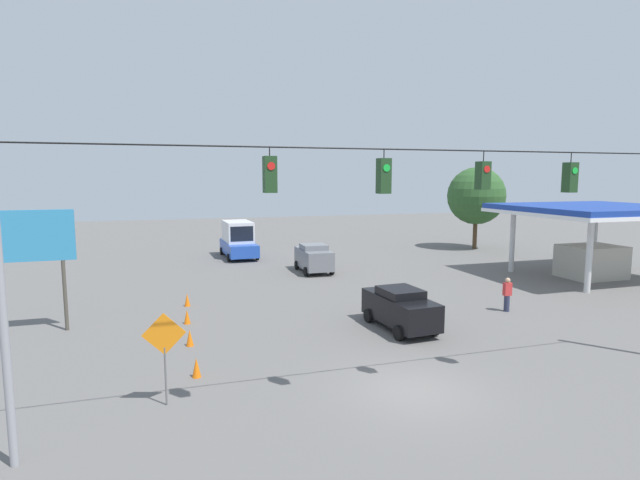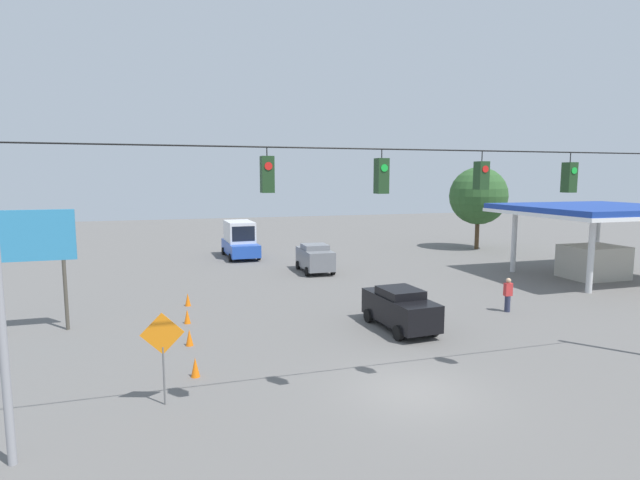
{
  "view_description": "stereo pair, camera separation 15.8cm",
  "coord_description": "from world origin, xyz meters",
  "px_view_note": "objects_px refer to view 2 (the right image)",
  "views": [
    {
      "loc": [
        7.42,
        13.63,
        6.81
      ],
      "look_at": [
        0.55,
        -8.36,
        3.89
      ],
      "focal_mm": 28.0,
      "sensor_mm": 36.0,
      "label": 1
    },
    {
      "loc": [
        7.27,
        13.68,
        6.81
      ],
      "look_at": [
        0.55,
        -8.36,
        3.89
      ],
      "focal_mm": 28.0,
      "sensor_mm": 36.0,
      "label": 2
    }
  ],
  "objects_px": {
    "traffic_cone_second": "(189,337)",
    "traffic_cone_fourth": "(188,300)",
    "sedan_black_crossing_near": "(400,308)",
    "traffic_cone_third": "(187,316)",
    "traffic_cone_nearest": "(195,367)",
    "box_truck_blue_withflow_deep": "(240,240)",
    "sedan_grey_oncoming_deep": "(315,258)",
    "roadside_billboard": "(29,244)",
    "overhead_signal_span": "(431,232)",
    "gas_station": "(596,225)",
    "work_zone_sign": "(163,341)",
    "pedestrian": "(508,295)",
    "tree_horizon_left": "(478,196)"
  },
  "relations": [
    {
      "from": "traffic_cone_third",
      "to": "roadside_billboard",
      "type": "distance_m",
      "value": 7.41
    },
    {
      "from": "overhead_signal_span",
      "to": "sedan_grey_oncoming_deep",
      "type": "xyz_separation_m",
      "value": [
        -2.72,
        -21.17,
        -4.19
      ]
    },
    {
      "from": "overhead_signal_span",
      "to": "traffic_cone_fourth",
      "type": "height_order",
      "value": "overhead_signal_span"
    },
    {
      "from": "traffic_cone_second",
      "to": "traffic_cone_fourth",
      "type": "xyz_separation_m",
      "value": [
        -0.19,
        -6.5,
        0.0
      ]
    },
    {
      "from": "traffic_cone_second",
      "to": "traffic_cone_fourth",
      "type": "bearing_deg",
      "value": -91.66
    },
    {
      "from": "box_truck_blue_withflow_deep",
      "to": "work_zone_sign",
      "type": "xyz_separation_m",
      "value": [
        6.06,
        27.35,
        0.49
      ]
    },
    {
      "from": "sedan_black_crossing_near",
      "to": "box_truck_blue_withflow_deep",
      "type": "height_order",
      "value": "box_truck_blue_withflow_deep"
    },
    {
      "from": "traffic_cone_third",
      "to": "work_zone_sign",
      "type": "height_order",
      "value": "work_zone_sign"
    },
    {
      "from": "sedan_grey_oncoming_deep",
      "to": "roadside_billboard",
      "type": "relative_size",
      "value": 0.76
    },
    {
      "from": "overhead_signal_span",
      "to": "sedan_black_crossing_near",
      "type": "relative_size",
      "value": 5.04
    },
    {
      "from": "overhead_signal_span",
      "to": "gas_station",
      "type": "relative_size",
      "value": 2.06
    },
    {
      "from": "traffic_cone_third",
      "to": "sedan_black_crossing_near",
      "type": "bearing_deg",
      "value": 158.3
    },
    {
      "from": "sedan_black_crossing_near",
      "to": "traffic_cone_third",
      "type": "height_order",
      "value": "sedan_black_crossing_near"
    },
    {
      "from": "traffic_cone_nearest",
      "to": "traffic_cone_second",
      "type": "xyz_separation_m",
      "value": [
        0.06,
        -3.35,
        0.0
      ]
    },
    {
      "from": "roadside_billboard",
      "to": "work_zone_sign",
      "type": "bearing_deg",
      "value": 121.26
    },
    {
      "from": "pedestrian",
      "to": "traffic_cone_second",
      "type": "bearing_deg",
      "value": 2.16
    },
    {
      "from": "traffic_cone_nearest",
      "to": "pedestrian",
      "type": "xyz_separation_m",
      "value": [
        -15.63,
        -3.95,
        0.53
      ]
    },
    {
      "from": "overhead_signal_span",
      "to": "traffic_cone_second",
      "type": "bearing_deg",
      "value": -48.49
    },
    {
      "from": "sedan_black_crossing_near",
      "to": "traffic_cone_fourth",
      "type": "bearing_deg",
      "value": -37.64
    },
    {
      "from": "sedan_grey_oncoming_deep",
      "to": "sedan_black_crossing_near",
      "type": "bearing_deg",
      "value": 89.33
    },
    {
      "from": "roadside_billboard",
      "to": "tree_horizon_left",
      "type": "distance_m",
      "value": 37.59
    },
    {
      "from": "traffic_cone_third",
      "to": "traffic_cone_fourth",
      "type": "relative_size",
      "value": 1.0
    },
    {
      "from": "traffic_cone_third",
      "to": "traffic_cone_fourth",
      "type": "xyz_separation_m",
      "value": [
        -0.15,
        -3.3,
        0.0
      ]
    },
    {
      "from": "gas_station",
      "to": "work_zone_sign",
      "type": "height_order",
      "value": "gas_station"
    },
    {
      "from": "traffic_cone_nearest",
      "to": "traffic_cone_second",
      "type": "distance_m",
      "value": 3.36
    },
    {
      "from": "traffic_cone_second",
      "to": "traffic_cone_fourth",
      "type": "distance_m",
      "value": 6.5
    },
    {
      "from": "roadside_billboard",
      "to": "traffic_cone_nearest",
      "type": "bearing_deg",
      "value": 132.14
    },
    {
      "from": "traffic_cone_second",
      "to": "gas_station",
      "type": "height_order",
      "value": "gas_station"
    },
    {
      "from": "sedan_grey_oncoming_deep",
      "to": "traffic_cone_second",
      "type": "height_order",
      "value": "sedan_grey_oncoming_deep"
    },
    {
      "from": "traffic_cone_fourth",
      "to": "gas_station",
      "type": "height_order",
      "value": "gas_station"
    },
    {
      "from": "overhead_signal_span",
      "to": "gas_station",
      "type": "bearing_deg",
      "value": -145.92
    },
    {
      "from": "pedestrian",
      "to": "traffic_cone_third",
      "type": "bearing_deg",
      "value": -9.48
    },
    {
      "from": "traffic_cone_nearest",
      "to": "traffic_cone_fourth",
      "type": "bearing_deg",
      "value": -90.76
    },
    {
      "from": "traffic_cone_nearest",
      "to": "traffic_cone_fourth",
      "type": "distance_m",
      "value": 9.86
    },
    {
      "from": "traffic_cone_third",
      "to": "gas_station",
      "type": "distance_m",
      "value": 27.08
    },
    {
      "from": "traffic_cone_third",
      "to": "work_zone_sign",
      "type": "xyz_separation_m",
      "value": [
        0.97,
        8.45,
        1.64
      ]
    },
    {
      "from": "box_truck_blue_withflow_deep",
      "to": "work_zone_sign",
      "type": "distance_m",
      "value": 28.01
    },
    {
      "from": "overhead_signal_span",
      "to": "gas_station",
      "type": "distance_m",
      "value": 24.37
    },
    {
      "from": "tree_horizon_left",
      "to": "work_zone_sign",
      "type": "bearing_deg",
      "value": 42.13
    },
    {
      "from": "gas_station",
      "to": "tree_horizon_left",
      "type": "bearing_deg",
      "value": -92.28
    },
    {
      "from": "sedan_grey_oncoming_deep",
      "to": "traffic_cone_nearest",
      "type": "distance_m",
      "value": 19.42
    },
    {
      "from": "work_zone_sign",
      "to": "traffic_cone_nearest",
      "type": "bearing_deg",
      "value": -117.75
    },
    {
      "from": "work_zone_sign",
      "to": "pedestrian",
      "type": "xyz_separation_m",
      "value": [
        -16.62,
        -5.83,
        -1.11
      ]
    },
    {
      "from": "work_zone_sign",
      "to": "overhead_signal_span",
      "type": "bearing_deg",
      "value": 163.49
    },
    {
      "from": "traffic_cone_fourth",
      "to": "pedestrian",
      "type": "height_order",
      "value": "pedestrian"
    },
    {
      "from": "work_zone_sign",
      "to": "pedestrian",
      "type": "height_order",
      "value": "work_zone_sign"
    },
    {
      "from": "traffic_cone_fourth",
      "to": "traffic_cone_third",
      "type": "bearing_deg",
      "value": 87.35
    },
    {
      "from": "sedan_grey_oncoming_deep",
      "to": "overhead_signal_span",
      "type": "bearing_deg",
      "value": 82.68
    },
    {
      "from": "box_truck_blue_withflow_deep",
      "to": "traffic_cone_fourth",
      "type": "relative_size",
      "value": 8.83
    },
    {
      "from": "gas_station",
      "to": "pedestrian",
      "type": "relative_size",
      "value": 6.19
    }
  ]
}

